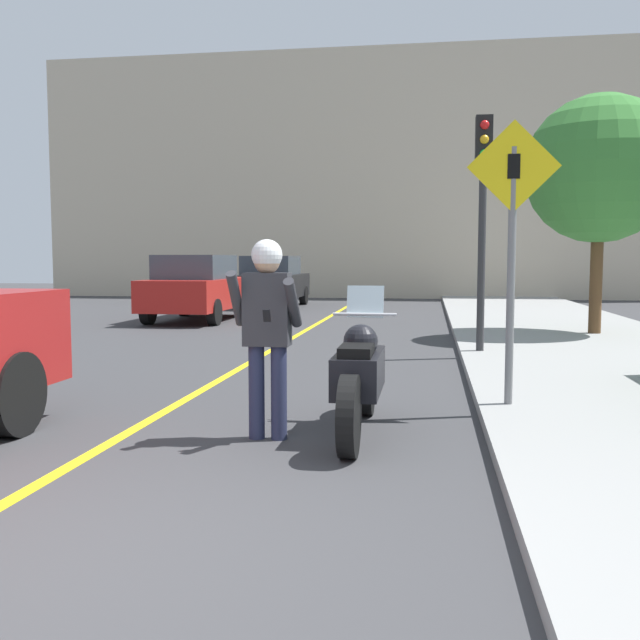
# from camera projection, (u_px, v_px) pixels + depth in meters

# --- Properties ---
(ground_plane) EXTENTS (80.00, 80.00, 0.00)m
(ground_plane) POSITION_uv_depth(u_px,v_px,m) (22.00, 561.00, 3.73)
(ground_plane) COLOR #38383A
(road_center_line) EXTENTS (0.12, 36.00, 0.01)m
(road_center_line) POSITION_uv_depth(u_px,v_px,m) (229.00, 375.00, 9.73)
(road_center_line) COLOR yellow
(road_center_line) RESTS_ON ground
(building_backdrop) EXTENTS (28.00, 1.20, 9.96)m
(building_backdrop) POSITION_uv_depth(u_px,v_px,m) (378.00, 175.00, 28.91)
(building_backdrop) COLOR beige
(building_backdrop) RESTS_ON ground
(motorcycle) EXTENTS (0.62, 2.25, 1.32)m
(motorcycle) POSITION_uv_depth(u_px,v_px,m) (359.00, 377.00, 6.42)
(motorcycle) COLOR black
(motorcycle) RESTS_ON ground
(person_biker) EXTENTS (0.59, 0.48, 1.75)m
(person_biker) POSITION_uv_depth(u_px,v_px,m) (267.00, 317.00, 6.17)
(person_biker) COLOR #282D4C
(person_biker) RESTS_ON ground
(crossing_sign) EXTENTS (0.91, 0.08, 2.82)m
(crossing_sign) POSITION_uv_depth(u_px,v_px,m) (512.00, 235.00, 7.04)
(crossing_sign) COLOR slate
(crossing_sign) RESTS_ON sidewalk_curb
(traffic_light) EXTENTS (0.26, 0.30, 3.68)m
(traffic_light) POSITION_uv_depth(u_px,v_px,m) (483.00, 189.00, 11.14)
(traffic_light) COLOR #2D2D30
(traffic_light) RESTS_ON sidewalk_curb
(street_tree) EXTENTS (2.87, 2.87, 4.64)m
(street_tree) POSITION_uv_depth(u_px,v_px,m) (600.00, 170.00, 13.82)
(street_tree) COLOR brown
(street_tree) RESTS_ON sidewalk_curb
(parked_car_red) EXTENTS (1.88, 4.20, 1.68)m
(parked_car_red) POSITION_uv_depth(u_px,v_px,m) (197.00, 287.00, 18.26)
(parked_car_red) COLOR black
(parked_car_red) RESTS_ON ground
(parked_car_black) EXTENTS (1.88, 4.20, 1.68)m
(parked_car_black) POSITION_uv_depth(u_px,v_px,m) (272.00, 281.00, 23.55)
(parked_car_black) COLOR black
(parked_car_black) RESTS_ON ground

